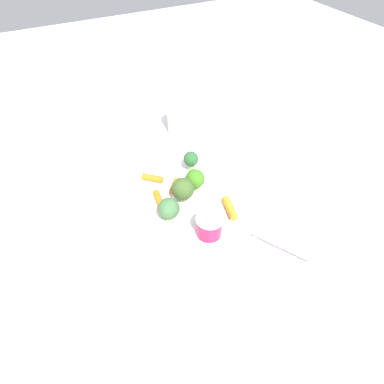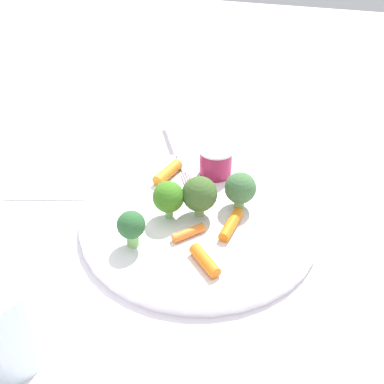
{
  "view_description": "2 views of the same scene",
  "coord_description": "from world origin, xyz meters",
  "px_view_note": "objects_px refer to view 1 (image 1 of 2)",
  "views": [
    {
      "loc": [
        0.41,
        -0.19,
        0.48
      ],
      "look_at": [
        0.0,
        0.02,
        0.03
      ],
      "focal_mm": 31.0,
      "sensor_mm": 36.0,
      "label": 1
    },
    {
      "loc": [
        -0.4,
        -0.12,
        0.35
      ],
      "look_at": [
        0.02,
        0.02,
        0.03
      ],
      "focal_mm": 39.85,
      "sensor_mm": 36.0,
      "label": 2
    }
  ],
  "objects_px": {
    "broccoli_floret_1": "(195,179)",
    "broccoli_floret_2": "(169,209)",
    "broccoli_floret_0": "(191,160)",
    "broccoli_floret_3": "(183,191)",
    "plate": "(183,203)",
    "drinking_glass": "(181,116)",
    "carrot_stick_1": "(230,208)",
    "carrot_stick_2": "(174,185)",
    "fork": "(257,234)",
    "carrot_stick_3": "(159,201)",
    "sauce_cup": "(209,226)",
    "napkin": "(290,181)",
    "carrot_stick_0": "(152,178)"
  },
  "relations": [
    {
      "from": "broccoli_floret_3",
      "to": "napkin",
      "type": "bearing_deg",
      "value": 80.52
    },
    {
      "from": "plate",
      "to": "broccoli_floret_0",
      "type": "height_order",
      "value": "broccoli_floret_0"
    },
    {
      "from": "plate",
      "to": "broccoli_floret_1",
      "type": "bearing_deg",
      "value": 114.6
    },
    {
      "from": "fork",
      "to": "drinking_glass",
      "type": "bearing_deg",
      "value": 175.86
    },
    {
      "from": "broccoli_floret_3",
      "to": "drinking_glass",
      "type": "bearing_deg",
      "value": 155.4
    },
    {
      "from": "drinking_glass",
      "to": "broccoli_floret_1",
      "type": "bearing_deg",
      "value": -18.41
    },
    {
      "from": "sauce_cup",
      "to": "plate",
      "type": "bearing_deg",
      "value": -176.75
    },
    {
      "from": "broccoli_floret_1",
      "to": "drinking_glass",
      "type": "bearing_deg",
      "value": 161.59
    },
    {
      "from": "carrot_stick_3",
      "to": "napkin",
      "type": "bearing_deg",
      "value": 78.31
    },
    {
      "from": "plate",
      "to": "drinking_glass",
      "type": "bearing_deg",
      "value": 155.37
    },
    {
      "from": "sauce_cup",
      "to": "broccoli_floret_3",
      "type": "height_order",
      "value": "broccoli_floret_3"
    },
    {
      "from": "drinking_glass",
      "to": "broccoli_floret_0",
      "type": "bearing_deg",
      "value": -17.91
    },
    {
      "from": "plate",
      "to": "broccoli_floret_1",
      "type": "distance_m",
      "value": 0.05
    },
    {
      "from": "carrot_stick_1",
      "to": "fork",
      "type": "relative_size",
      "value": 0.3
    },
    {
      "from": "broccoli_floret_3",
      "to": "carrot_stick_3",
      "type": "height_order",
      "value": "broccoli_floret_3"
    },
    {
      "from": "fork",
      "to": "drinking_glass",
      "type": "xyz_separation_m",
      "value": [
        -0.37,
        0.03,
        0.03
      ]
    },
    {
      "from": "broccoli_floret_0",
      "to": "broccoli_floret_3",
      "type": "relative_size",
      "value": 0.86
    },
    {
      "from": "broccoli_floret_1",
      "to": "broccoli_floret_2",
      "type": "distance_m",
      "value": 0.09
    },
    {
      "from": "fork",
      "to": "sauce_cup",
      "type": "bearing_deg",
      "value": -120.0
    },
    {
      "from": "sauce_cup",
      "to": "carrot_stick_2",
      "type": "bearing_deg",
      "value": -178.02
    },
    {
      "from": "broccoli_floret_3",
      "to": "carrot_stick_0",
      "type": "relative_size",
      "value": 1.19
    },
    {
      "from": "sauce_cup",
      "to": "broccoli_floret_0",
      "type": "height_order",
      "value": "broccoli_floret_0"
    },
    {
      "from": "plate",
      "to": "fork",
      "type": "bearing_deg",
      "value": 30.12
    },
    {
      "from": "carrot_stick_2",
      "to": "drinking_glass",
      "type": "height_order",
      "value": "drinking_glass"
    },
    {
      "from": "fork",
      "to": "carrot_stick_3",
      "type": "bearing_deg",
      "value": -140.78
    },
    {
      "from": "broccoli_floret_2",
      "to": "carrot_stick_0",
      "type": "relative_size",
      "value": 1.08
    },
    {
      "from": "plate",
      "to": "fork",
      "type": "relative_size",
      "value": 1.71
    },
    {
      "from": "broccoli_floret_1",
      "to": "sauce_cup",
      "type": "bearing_deg",
      "value": -14.77
    },
    {
      "from": "broccoli_floret_0",
      "to": "drinking_glass",
      "type": "relative_size",
      "value": 0.51
    },
    {
      "from": "sauce_cup",
      "to": "fork",
      "type": "height_order",
      "value": "sauce_cup"
    },
    {
      "from": "plate",
      "to": "napkin",
      "type": "xyz_separation_m",
      "value": [
        0.04,
        0.23,
        -0.0
      ]
    },
    {
      "from": "broccoli_floret_2",
      "to": "fork",
      "type": "bearing_deg",
      "value": 49.33
    },
    {
      "from": "plate",
      "to": "carrot_stick_3",
      "type": "bearing_deg",
      "value": -108.07
    },
    {
      "from": "broccoli_floret_3",
      "to": "fork",
      "type": "bearing_deg",
      "value": 31.32
    },
    {
      "from": "broccoli_floret_3",
      "to": "carrot_stick_2",
      "type": "xyz_separation_m",
      "value": [
        -0.05,
        0.0,
        -0.03
      ]
    },
    {
      "from": "carrot_stick_0",
      "to": "carrot_stick_3",
      "type": "xyz_separation_m",
      "value": [
        0.07,
        -0.01,
        -0.0
      ]
    },
    {
      "from": "broccoli_floret_1",
      "to": "carrot_stick_2",
      "type": "distance_m",
      "value": 0.05
    },
    {
      "from": "carrot_stick_1",
      "to": "fork",
      "type": "xyz_separation_m",
      "value": [
        0.07,
        0.01,
        -0.01
      ]
    },
    {
      "from": "broccoli_floret_2",
      "to": "broccoli_floret_1",
      "type": "bearing_deg",
      "value": 121.16
    },
    {
      "from": "carrot_stick_2",
      "to": "carrot_stick_3",
      "type": "relative_size",
      "value": 0.79
    },
    {
      "from": "carrot_stick_2",
      "to": "napkin",
      "type": "distance_m",
      "value": 0.25
    },
    {
      "from": "carrot_stick_2",
      "to": "carrot_stick_3",
      "type": "distance_m",
      "value": 0.05
    },
    {
      "from": "broccoli_floret_2",
      "to": "fork",
      "type": "height_order",
      "value": "broccoli_floret_2"
    },
    {
      "from": "fork",
      "to": "napkin",
      "type": "bearing_deg",
      "value": 121.35
    },
    {
      "from": "broccoli_floret_0",
      "to": "carrot_stick_1",
      "type": "distance_m",
      "value": 0.14
    },
    {
      "from": "carrot_stick_2",
      "to": "napkin",
      "type": "height_order",
      "value": "carrot_stick_2"
    },
    {
      "from": "carrot_stick_1",
      "to": "broccoli_floret_3",
      "type": "bearing_deg",
      "value": -132.02
    },
    {
      "from": "plate",
      "to": "broccoli_floret_2",
      "type": "distance_m",
      "value": 0.06
    },
    {
      "from": "broccoli_floret_2",
      "to": "fork",
      "type": "relative_size",
      "value": 0.28
    },
    {
      "from": "carrot_stick_0",
      "to": "drinking_glass",
      "type": "distance_m",
      "value": 0.21
    }
  ]
}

